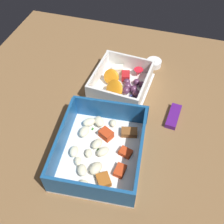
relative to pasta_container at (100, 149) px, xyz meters
The scene contains 5 objects.
table_surface 9.25cm from the pasta_container, behind, with size 80.00×80.00×2.00cm, color brown.
pasta_container is the anchor object (origin of this frame).
fruit_bowl 20.18cm from the pasta_container, behind, with size 15.75×14.14×5.34cm.
candy_bar 19.30cm from the pasta_container, 136.48° to the left, with size 7.00×2.40×1.20cm, color #51197A.
paper_cup_liner 31.74cm from the pasta_container, behind, with size 4.12×4.12×1.67cm, color white.
Camera 1 is at (35.78, 10.99, 49.93)cm, focal length 42.25 mm.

